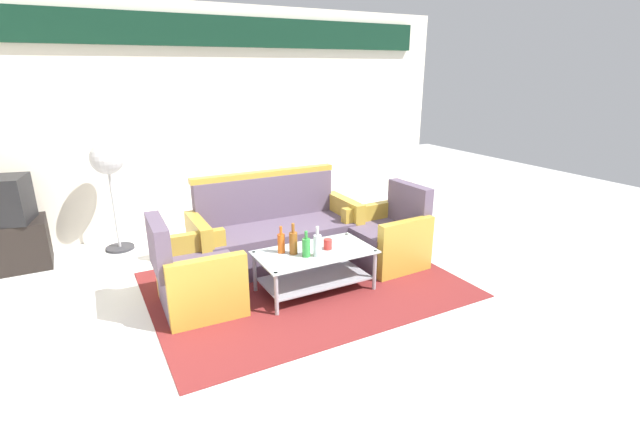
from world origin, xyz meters
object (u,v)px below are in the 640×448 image
at_px(couch, 276,234).
at_px(tv_stand, 6,246).
at_px(armchair_left, 196,278).
at_px(armchair_right, 388,238).
at_px(bottle_orange, 281,243).
at_px(pedestal_fan, 108,165).
at_px(bottle_clear, 317,245).
at_px(bottle_brown, 293,242).
at_px(bottle_green, 306,247).
at_px(cup, 328,244).
at_px(coffee_table, 315,265).

height_order(couch, tv_stand, couch).
relative_size(armchair_left, armchair_right, 1.00).
distance_m(couch, bottle_orange, 0.78).
xyz_separation_m(armchair_right, pedestal_fan, (-2.55, 1.84, 0.73)).
height_order(couch, bottle_orange, couch).
bearing_deg(bottle_clear, bottle_brown, 137.75).
height_order(bottle_orange, pedestal_fan, pedestal_fan).
bearing_deg(bottle_clear, couch, 90.65).
xyz_separation_m(armchair_right, bottle_green, (-1.14, -0.28, 0.22)).
distance_m(armchair_left, cup, 1.24).
relative_size(armchair_right, bottle_green, 3.46).
distance_m(bottle_orange, bottle_clear, 0.35).
height_order(bottle_green, pedestal_fan, pedestal_fan).
relative_size(bottle_orange, bottle_brown, 0.87).
xyz_separation_m(couch, bottle_green, (-0.08, -0.91, 0.19)).
bearing_deg(cup, bottle_orange, 162.62).
relative_size(coffee_table, bottle_orange, 4.26).
distance_m(armchair_right, bottle_clear, 1.12).
relative_size(coffee_table, cup, 11.00).
bearing_deg(pedestal_fan, bottle_orange, -57.13).
height_order(coffee_table, bottle_green, bottle_green).
height_order(armchair_right, bottle_clear, armchair_right).
bearing_deg(cup, armchair_left, 169.38).
distance_m(bottle_orange, bottle_brown, 0.12).
bearing_deg(pedestal_fan, bottle_brown, -56.43).
bearing_deg(armchair_left, cup, 81.33).
bearing_deg(coffee_table, armchair_right, 11.98).
height_order(coffee_table, cup, cup).
distance_m(bottle_brown, bottle_green, 0.14).
bearing_deg(tv_stand, bottle_green, -39.65).
height_order(bottle_brown, bottle_green, bottle_brown).
distance_m(bottle_clear, pedestal_fan, 2.68).
bearing_deg(coffee_table, bottle_green, -150.82).
bearing_deg(bottle_brown, bottle_green, -56.63).
xyz_separation_m(armchair_left, tv_stand, (-1.55, 1.79, -0.03)).
bearing_deg(bottle_brown, armchair_right, 8.02).
distance_m(bottle_orange, bottle_green, 0.25).
relative_size(bottle_orange, tv_stand, 0.32).
relative_size(couch, coffee_table, 1.64).
xyz_separation_m(armchair_left, bottle_brown, (0.88, -0.17, 0.24)).
distance_m(armchair_left, tv_stand, 2.37).
xyz_separation_m(bottle_brown, bottle_green, (0.07, -0.11, -0.02)).
height_order(bottle_orange, cup, bottle_orange).
height_order(bottle_brown, cup, bottle_brown).
xyz_separation_m(couch, bottle_orange, (-0.25, -0.71, 0.19)).
relative_size(armchair_left, bottle_green, 3.46).
distance_m(couch, armchair_right, 1.23).
xyz_separation_m(couch, bottle_brown, (-0.16, -0.79, 0.21)).
distance_m(couch, bottle_brown, 0.84).
distance_m(armchair_right, pedestal_fan, 3.23).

